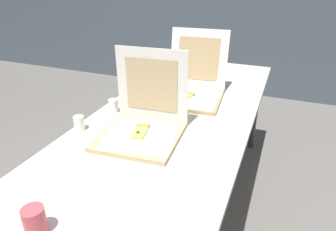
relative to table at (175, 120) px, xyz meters
name	(u,v)px	position (x,y,z in m)	size (l,w,h in m)	color
table	(175,120)	(0.00, 0.00, 0.00)	(0.84, 2.18, 0.72)	silver
pizza_box_front	(143,124)	(-0.06, -0.29, 0.10)	(0.40, 0.40, 0.39)	tan
pizza_box_middle	(192,89)	(0.02, 0.25, 0.10)	(0.41, 0.48, 0.38)	tan
cup_white_near_left	(79,123)	(-0.37, -0.36, 0.08)	(0.05, 0.05, 0.07)	white
cup_white_near_center	(113,106)	(-0.33, -0.12, 0.08)	(0.05, 0.05, 0.07)	white
cup_printed_front	(35,221)	(-0.09, -0.96, 0.09)	(0.07, 0.07, 0.09)	#D14C56
napkin_pile	(151,198)	(0.17, -0.69, 0.05)	(0.18, 0.18, 0.01)	white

